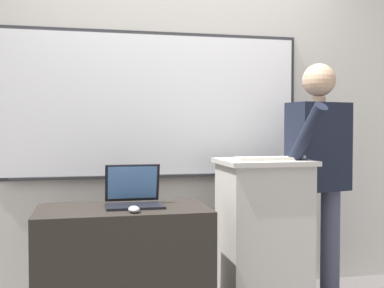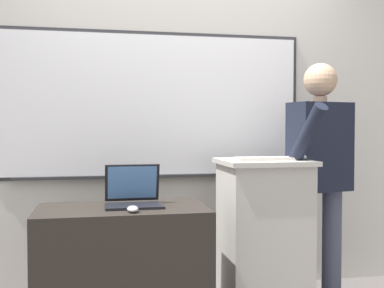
# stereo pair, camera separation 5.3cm
# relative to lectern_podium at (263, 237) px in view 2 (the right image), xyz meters

# --- Properties ---
(back_wall) EXTENTS (6.40, 0.17, 2.97)m
(back_wall) POSITION_rel_lectern_podium_xyz_m (-0.48, 0.61, 0.98)
(back_wall) COLOR beige
(back_wall) RESTS_ON ground_plane
(lectern_podium) EXTENTS (0.56, 0.51, 1.00)m
(lectern_podium) POSITION_rel_lectern_podium_xyz_m (0.00, 0.00, 0.00)
(lectern_podium) COLOR #BCB7AD
(lectern_podium) RESTS_ON ground_plane
(side_desk) EXTENTS (0.96, 0.53, 0.76)m
(side_desk) POSITION_rel_lectern_podium_xyz_m (-0.91, -0.20, -0.12)
(side_desk) COLOR #28231E
(side_desk) RESTS_ON ground_plane
(person_presenter) EXTENTS (0.56, 0.58, 1.63)m
(person_presenter) POSITION_rel_lectern_podium_xyz_m (0.41, 0.04, 0.44)
(person_presenter) COLOR #474C60
(person_presenter) RESTS_ON ground_plane
(laptop) EXTENTS (0.32, 0.28, 0.23)m
(laptop) POSITION_rel_lectern_podium_xyz_m (-0.85, -0.14, 0.32)
(laptop) COLOR black
(laptop) RESTS_ON side_desk
(wireless_keyboard) EXTENTS (0.38, 0.15, 0.02)m
(wireless_keyboard) POSITION_rel_lectern_podium_xyz_m (-0.01, -0.06, 0.51)
(wireless_keyboard) COLOR beige
(wireless_keyboard) RESTS_ON lectern_podium
(computer_mouse_by_laptop) EXTENTS (0.06, 0.10, 0.03)m
(computer_mouse_by_laptop) POSITION_rel_lectern_podium_xyz_m (-0.87, -0.37, 0.27)
(computer_mouse_by_laptop) COLOR #BCBCC1
(computer_mouse_by_laptop) RESTS_ON side_desk
(computer_mouse_by_keyboard) EXTENTS (0.06, 0.10, 0.03)m
(computer_mouse_by_keyboard) POSITION_rel_lectern_podium_xyz_m (0.23, -0.06, 0.51)
(computer_mouse_by_keyboard) COLOR #BCBCC1
(computer_mouse_by_keyboard) RESTS_ON lectern_podium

